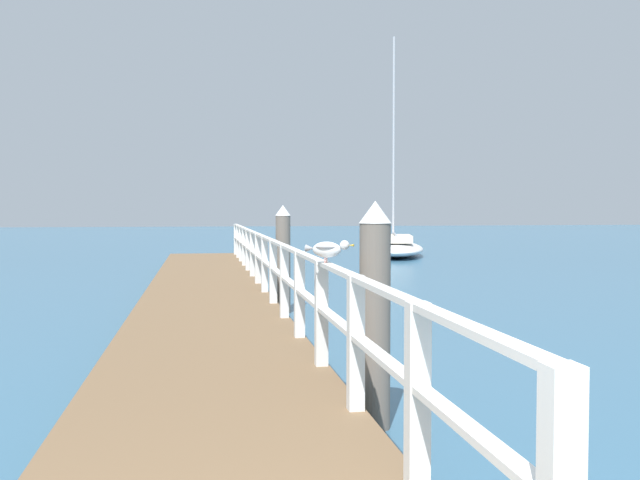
# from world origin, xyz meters

# --- Properties ---
(pier_deck) EXTENTS (2.28, 23.67, 0.44)m
(pier_deck) POSITION_xyz_m (0.00, 11.83, 0.22)
(pier_deck) COLOR brown
(pier_deck) RESTS_ON ground_plane
(pier_railing) EXTENTS (0.12, 22.19, 1.04)m
(pier_railing) POSITION_xyz_m (1.06, 11.83, 1.08)
(pier_railing) COLOR silver
(pier_railing) RESTS_ON pier_deck
(dock_piling_near) EXTENTS (0.29, 0.29, 2.06)m
(dock_piling_near) POSITION_xyz_m (1.44, 4.88, 1.04)
(dock_piling_near) COLOR #6B6056
(dock_piling_near) RESTS_ON ground_plane
(dock_piling_far) EXTENTS (0.29, 0.29, 2.06)m
(dock_piling_far) POSITION_xyz_m (1.44, 12.15, 1.04)
(dock_piling_far) COLOR #6B6056
(dock_piling_far) RESTS_ON ground_plane
(seagull_foreground) EXTENTS (0.44, 0.28, 0.21)m
(seagull_foreground) POSITION_xyz_m (1.07, 5.22, 1.61)
(seagull_foreground) COLOR white
(seagull_foreground) RESTS_ON pier_railing
(boat_1) EXTENTS (3.88, 7.17, 9.28)m
(boat_1) POSITION_xyz_m (7.96, 27.96, 0.38)
(boat_1) COLOR white
(boat_1) RESTS_ON ground_plane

